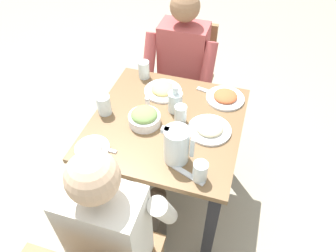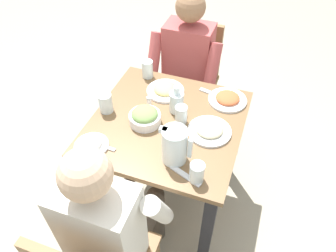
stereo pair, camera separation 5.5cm
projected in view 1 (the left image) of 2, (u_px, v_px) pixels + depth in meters
name	position (u px, v px, depth m)	size (l,w,h in m)	color
ground_plane	(167.00, 196.00, 2.25)	(8.00, 8.00, 0.00)	#9E937F
dining_table	(167.00, 139.00, 1.83)	(0.80, 0.80, 0.74)	brown
chair_far	(186.00, 74.00, 2.45)	(0.40, 0.40, 0.88)	olive
diner_near	(118.00, 219.00, 1.42)	(0.48, 0.53, 1.17)	silver
diner_far	(179.00, 73.00, 2.20)	(0.48, 0.53, 1.17)	#B24C4C
water_pitcher	(177.00, 145.00, 1.48)	(0.16, 0.12, 0.19)	silver
salad_bowl	(144.00, 117.00, 1.69)	(0.17, 0.17, 0.09)	white
plate_beans	(210.00, 129.00, 1.67)	(0.23, 0.23, 0.04)	white
plate_fries	(163.00, 90.00, 1.90)	(0.22, 0.22, 0.05)	white
plate_yoghurt	(92.00, 147.00, 1.58)	(0.17, 0.17, 0.05)	white
plate_rice_curry	(225.00, 97.00, 1.85)	(0.22, 0.22, 0.04)	white
water_glass_near_right	(181.00, 114.00, 1.70)	(0.07, 0.07, 0.10)	silver
water_glass_far_right	(104.00, 105.00, 1.74)	(0.08, 0.08, 0.11)	silver
water_glass_by_pitcher	(144.00, 70.00, 1.98)	(0.07, 0.07, 0.11)	silver
water_glass_near_left	(200.00, 171.00, 1.43)	(0.07, 0.07, 0.10)	silver
oil_carafe	(175.00, 102.00, 1.76)	(0.08, 0.08, 0.16)	silver
salt_shaker	(147.00, 101.00, 1.81)	(0.03, 0.03, 0.05)	white
fork_near	(210.00, 92.00, 1.90)	(0.17, 0.03, 0.01)	silver
knife_near	(222.00, 98.00, 1.86)	(0.18, 0.02, 0.01)	silver
fork_far	(189.00, 175.00, 1.47)	(0.17, 0.03, 0.01)	silver
knife_far	(100.00, 147.00, 1.59)	(0.18, 0.02, 0.01)	silver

